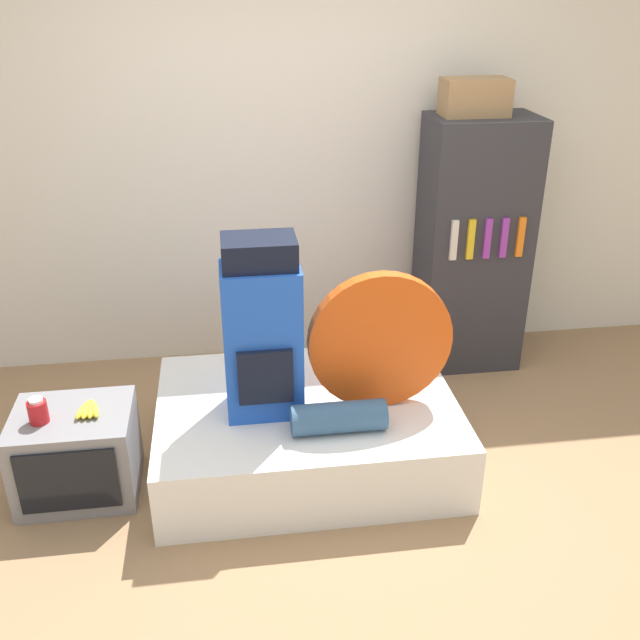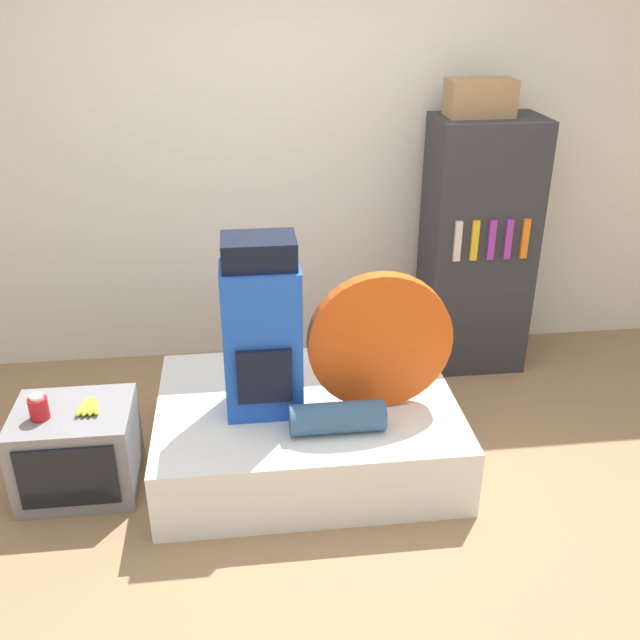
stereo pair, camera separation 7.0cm
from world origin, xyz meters
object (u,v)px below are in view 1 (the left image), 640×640
at_px(television, 77,453).
at_px(bookshelf, 473,246).
at_px(tent_bag, 380,341).
at_px(sleeping_roll, 339,417).
at_px(backpack, 262,331).
at_px(canister, 38,411).
at_px(cardboard_box, 475,97).

bearing_deg(television, bookshelf, 24.46).
relative_size(tent_bag, bookshelf, 0.45).
distance_m(sleeping_roll, television, 1.29).
height_order(sleeping_roll, bookshelf, bookshelf).
xyz_separation_m(backpack, bookshelf, (1.38, 0.99, -0.00)).
xyz_separation_m(tent_bag, television, (-1.49, -0.03, -0.49)).
distance_m(television, canister, 0.31).
bearing_deg(television, canister, -161.46).
xyz_separation_m(sleeping_roll, canister, (-1.38, 0.14, 0.07)).
relative_size(sleeping_roll, television, 0.80).
xyz_separation_m(backpack, canister, (-1.05, -0.10, -0.29)).
bearing_deg(cardboard_box, bookshelf, -4.92).
xyz_separation_m(backpack, television, (-0.93, -0.05, -0.57)).
bearing_deg(backpack, bookshelf, 35.81).
relative_size(backpack, bookshelf, 0.56).
bearing_deg(canister, tent_bag, 2.40).
bearing_deg(sleeping_roll, cardboard_box, 51.86).
xyz_separation_m(tent_bag, bookshelf, (0.81, 1.02, 0.08)).
height_order(television, canister, canister).
relative_size(tent_bag, sleeping_roll, 1.57).
relative_size(canister, bookshelf, 0.08).
distance_m(backpack, canister, 1.10).
distance_m(tent_bag, television, 1.57).
height_order(backpack, cardboard_box, cardboard_box).
relative_size(tent_bag, canister, 5.67).
xyz_separation_m(television, cardboard_box, (2.23, 1.05, 1.46)).
height_order(tent_bag, bookshelf, bookshelf).
relative_size(bookshelf, cardboard_box, 4.22).
xyz_separation_m(tent_bag, cardboard_box, (0.74, 1.03, 0.97)).
xyz_separation_m(canister, bookshelf, (2.43, 1.09, 0.29)).
relative_size(sleeping_roll, canister, 3.60).
xyz_separation_m(sleeping_roll, television, (-1.26, 0.19, -0.21)).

